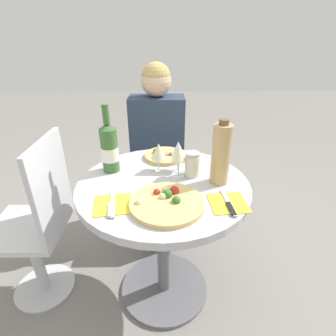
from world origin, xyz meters
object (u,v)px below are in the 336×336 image
Objects in this scene: seated_diner at (157,162)px; chair_empty_side at (39,227)px; dining_table at (164,214)px; pizza_large at (167,202)px; wine_bottle at (109,148)px; chair_behind_diner at (158,164)px; tall_carafe at (221,154)px.

chair_empty_side is at bearing 44.07° from seated_diner.
pizza_large reaches higher than dining_table.
seated_diner is 0.85m from chair_empty_side.
wine_bottle is (0.39, 0.11, 0.40)m from chair_empty_side.
chair_empty_side is (-0.65, 0.02, -0.09)m from dining_table.
chair_behind_diner is 3.10× the size of tall_carafe.
dining_table is 2.40× the size of wine_bottle.
pizza_large is at bearing 93.62° from chair_behind_diner.
tall_carafe reaches higher than pizza_large.
chair_empty_side reaches higher than pizza_large.
dining_table is 0.86× the size of chair_empty_side.
pizza_large is 0.33m from tall_carafe.
seated_diner reaches higher than wine_bottle.
seated_diner is (-0.04, 0.60, -0.00)m from dining_table.
tall_carafe is at bearing 116.68° from seated_diner.
wine_bottle is at bearing 166.48° from tall_carafe.
chair_behind_diner is 2.79× the size of wine_bottle.
wine_bottle is (-0.22, -0.62, 0.40)m from chair_behind_diner.
chair_behind_diner is 0.97m from pizza_large.
tall_carafe is at bearing -91.04° from chair_empty_side.
pizza_large is at bearing -47.87° from wine_bottle.
chair_empty_side is 0.75m from pizza_large.
wine_bottle reaches higher than chair_behind_diner.
wine_bottle is at bearing 132.13° from pizza_large.
dining_table is 0.86× the size of chair_behind_diner.
seated_diner is 1.28× the size of chair_empty_side.
chair_empty_side is at bearing 178.49° from dining_table.
seated_diner is 3.94× the size of pizza_large.
seated_diner is 0.75m from tall_carafe.
wine_bottle reaches higher than chair_empty_side.
chair_empty_side is (-0.61, -0.73, 0.00)m from chair_behind_diner.
dining_table is at bearing 93.36° from chair_behind_diner.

